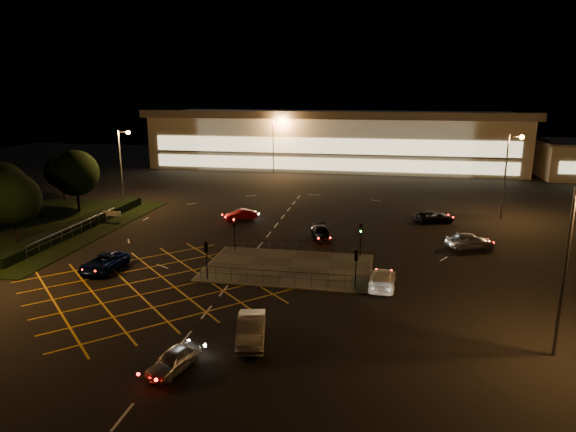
% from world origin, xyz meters
% --- Properties ---
extents(ground, '(180.00, 180.00, 0.00)m').
position_xyz_m(ground, '(0.00, 0.00, 0.00)').
color(ground, black).
rests_on(ground, ground).
extents(pedestrian_island, '(14.00, 9.00, 0.12)m').
position_xyz_m(pedestrian_island, '(2.00, -2.00, 0.06)').
color(pedestrian_island, '#4C4944').
rests_on(pedestrian_island, ground).
extents(grass_verge, '(18.00, 30.00, 0.08)m').
position_xyz_m(grass_verge, '(-28.00, 6.00, 0.04)').
color(grass_verge, black).
rests_on(grass_verge, ground).
extents(hedge, '(2.00, 26.00, 1.00)m').
position_xyz_m(hedge, '(-23.00, 6.00, 0.50)').
color(hedge, black).
rests_on(hedge, ground).
extents(supermarket, '(72.00, 26.50, 10.50)m').
position_xyz_m(supermarket, '(0.00, 61.95, 5.31)').
color(supermarket, beige).
rests_on(supermarket, ground).
extents(streetlight_se, '(1.78, 0.56, 10.03)m').
position_xyz_m(streetlight_se, '(20.44, -14.00, 6.56)').
color(streetlight_se, slate).
rests_on(streetlight_se, ground).
extents(streetlight_nw, '(1.78, 0.56, 10.03)m').
position_xyz_m(streetlight_nw, '(-23.56, 18.00, 6.56)').
color(streetlight_nw, slate).
rests_on(streetlight_nw, ground).
extents(streetlight_ne, '(1.78, 0.56, 10.03)m').
position_xyz_m(streetlight_ne, '(24.44, 20.00, 6.56)').
color(streetlight_ne, slate).
rests_on(streetlight_ne, ground).
extents(streetlight_far_left, '(1.78, 0.56, 10.03)m').
position_xyz_m(streetlight_far_left, '(-9.56, 48.00, 6.56)').
color(streetlight_far_left, slate).
rests_on(streetlight_far_left, ground).
extents(streetlight_far_right, '(1.78, 0.56, 10.03)m').
position_xyz_m(streetlight_far_right, '(30.44, 50.00, 6.56)').
color(streetlight_far_right, slate).
rests_on(streetlight_far_right, ground).
extents(signal_sw, '(0.28, 0.30, 3.15)m').
position_xyz_m(signal_sw, '(-4.00, -5.99, 2.37)').
color(signal_sw, black).
rests_on(signal_sw, pedestrian_island).
extents(signal_se, '(0.28, 0.30, 3.15)m').
position_xyz_m(signal_se, '(8.00, -5.99, 2.37)').
color(signal_se, black).
rests_on(signal_se, pedestrian_island).
extents(signal_nw, '(0.28, 0.30, 3.15)m').
position_xyz_m(signal_nw, '(-4.00, 1.99, 2.37)').
color(signal_nw, black).
rests_on(signal_nw, pedestrian_island).
extents(signal_ne, '(0.28, 0.30, 3.15)m').
position_xyz_m(signal_ne, '(8.00, 1.99, 2.37)').
color(signal_ne, black).
rests_on(signal_ne, pedestrian_island).
extents(tree_b, '(5.40, 5.40, 7.35)m').
position_xyz_m(tree_b, '(-32.00, 6.00, 4.64)').
color(tree_b, black).
rests_on(tree_b, ground).
extents(tree_c, '(5.76, 5.76, 7.84)m').
position_xyz_m(tree_c, '(-28.00, 14.00, 4.95)').
color(tree_c, black).
rests_on(tree_c, ground).
extents(tree_d, '(4.68, 4.68, 6.37)m').
position_xyz_m(tree_d, '(-34.00, 20.00, 4.02)').
color(tree_d, black).
rests_on(tree_d, ground).
extents(tree_e, '(5.40, 5.40, 7.35)m').
position_xyz_m(tree_e, '(-26.00, 0.00, 4.64)').
color(tree_e, black).
rests_on(tree_e, ground).
extents(car_near_silver, '(2.44, 3.89, 1.24)m').
position_xyz_m(car_near_silver, '(-1.24, -19.58, 0.62)').
color(car_near_silver, silver).
rests_on(car_near_silver, ground).
extents(car_queue_white, '(2.55, 4.95, 1.55)m').
position_xyz_m(car_queue_white, '(2.14, -15.54, 0.78)').
color(car_queue_white, '#B8B8B8').
rests_on(car_queue_white, ground).
extents(car_left_blue, '(2.73, 5.23, 1.41)m').
position_xyz_m(car_left_blue, '(-13.46, -5.44, 0.70)').
color(car_left_blue, '#0B1843').
rests_on(car_left_blue, ground).
extents(car_far_dkgrey, '(2.86, 4.68, 1.27)m').
position_xyz_m(car_far_dkgrey, '(3.73, 7.43, 0.63)').
color(car_far_dkgrey, black).
rests_on(car_far_dkgrey, ground).
extents(car_right_silver, '(4.87, 2.88, 1.56)m').
position_xyz_m(car_right_silver, '(18.39, 6.86, 0.78)').
color(car_right_silver, '#B3B7BA').
rests_on(car_right_silver, ground).
extents(car_circ_red, '(3.82, 3.19, 1.23)m').
position_xyz_m(car_circ_red, '(-6.66, 13.63, 0.62)').
color(car_circ_red, maroon).
rests_on(car_circ_red, ground).
extents(car_east_grey, '(5.17, 3.67, 1.31)m').
position_xyz_m(car_east_grey, '(15.84, 16.46, 0.65)').
color(car_east_grey, black).
rests_on(car_east_grey, ground).
extents(car_approach_white, '(2.25, 5.02, 1.43)m').
position_xyz_m(car_approach_white, '(10.04, -5.08, 0.71)').
color(car_approach_white, silver).
rests_on(car_approach_white, ground).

